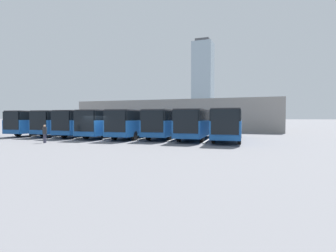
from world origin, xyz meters
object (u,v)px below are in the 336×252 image
at_px(bus_4, 110,122).
at_px(pedestrian, 45,133).
at_px(bus_0, 228,123).
at_px(bus_2, 168,123).
at_px(bus_5, 89,122).
at_px(bus_1, 196,123).
at_px(bus_3, 137,122).
at_px(bus_7, 45,122).
at_px(bus_6, 69,122).

bearing_deg(bus_4, pedestrian, 73.63).
height_order(bus_0, bus_2, same).
bearing_deg(bus_4, bus_5, -13.16).
height_order(bus_1, bus_3, same).
bearing_deg(bus_3, bus_1, 178.87).
bearing_deg(bus_7, bus_6, -175.14).
xyz_separation_m(bus_4, bus_7, (10.37, -0.26, 0.00)).
bearing_deg(bus_4, bus_2, -175.58).
xyz_separation_m(bus_3, bus_7, (13.82, -0.11, 0.00)).
xyz_separation_m(bus_1, bus_2, (3.46, -0.53, 0.00)).
bearing_deg(bus_5, bus_4, 166.84).
xyz_separation_m(bus_0, bus_2, (6.91, -0.97, 0.00)).
xyz_separation_m(bus_0, bus_4, (13.82, 0.13, 0.00)).
distance_m(bus_2, bus_3, 3.58).
bearing_deg(bus_0, bus_1, -11.78).
height_order(bus_0, bus_5, same).
height_order(bus_6, bus_7, same).
bearing_deg(bus_5, bus_0, 174.12).
xyz_separation_m(bus_6, bus_7, (3.46, 0.57, 0.00)).
distance_m(bus_0, bus_5, 17.28).
distance_m(bus_0, pedestrian, 17.67).
bearing_deg(pedestrian, bus_7, -158.64).
bearing_deg(bus_7, pedestrian, 130.90).
distance_m(bus_6, pedestrian, 10.49).
bearing_deg(pedestrian, bus_2, 113.12).
relative_size(bus_5, pedestrian, 6.65).
bearing_deg(bus_2, bus_3, 10.75).
bearing_deg(bus_4, bus_7, -6.01).
xyz_separation_m(bus_1, bus_3, (6.91, 0.42, 0.00)).
xyz_separation_m(bus_5, bus_7, (6.91, 0.26, 0.00)).
distance_m(bus_1, bus_6, 17.28).
bearing_deg(bus_6, bus_1, 174.53).
relative_size(bus_6, bus_7, 1.00).
relative_size(bus_3, bus_4, 1.00).
xyz_separation_m(bus_3, bus_4, (3.46, 0.15, 0.00)).
bearing_deg(bus_3, bus_7, -5.04).
bearing_deg(bus_5, pedestrian, 96.62).
xyz_separation_m(bus_2, bus_4, (6.91, 1.09, 0.00)).
bearing_deg(bus_4, bus_1, 178.54).
distance_m(bus_1, pedestrian, 14.98).
bearing_deg(pedestrian, bus_1, 101.95).
xyz_separation_m(bus_0, bus_7, (24.19, -0.13, 0.00)).
height_order(bus_4, bus_7, same).
bearing_deg(pedestrian, bus_4, 144.09).
distance_m(bus_1, bus_2, 3.50).
bearing_deg(bus_1, bus_0, 168.22).
relative_size(bus_4, bus_6, 1.00).
relative_size(bus_0, bus_4, 1.00).
bearing_deg(bus_2, bus_5, -1.42).
xyz_separation_m(bus_1, bus_5, (13.82, 0.04, 0.00)).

